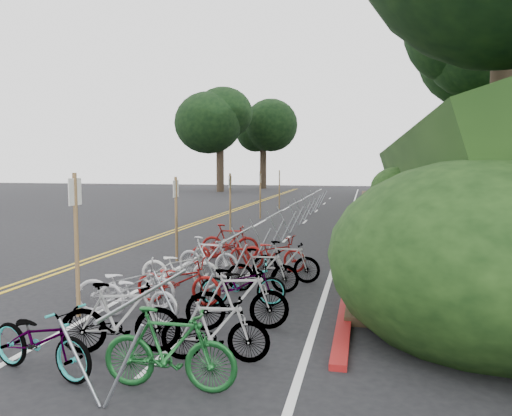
# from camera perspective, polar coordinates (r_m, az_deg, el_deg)

# --- Properties ---
(ground) EXTENTS (120.00, 120.00, 0.00)m
(ground) POSITION_cam_1_polar(r_m,az_deg,el_deg) (10.99, -21.77, -10.42)
(ground) COLOR black
(ground) RESTS_ON ground
(road_markings) EXTENTS (7.47, 80.00, 0.01)m
(road_markings) POSITION_cam_1_polar(r_m,az_deg,el_deg) (19.80, -3.56, -3.31)
(road_markings) COLOR gold
(road_markings) RESTS_ON ground
(red_curb) EXTENTS (0.25, 28.00, 0.10)m
(red_curb) POSITION_cam_1_polar(r_m,az_deg,el_deg) (20.93, 11.40, -2.82)
(red_curb) COLOR maroon
(red_curb) RESTS_ON ground
(embankment) EXTENTS (14.30, 48.14, 9.11)m
(embankment) POSITION_cam_1_polar(r_m,az_deg,el_deg) (28.63, 26.47, 3.88)
(embankment) COLOR black
(embankment) RESTS_ON ground
(tree_cluster) EXTENTS (32.37, 53.97, 18.24)m
(tree_cluster) POSITION_cam_1_polar(r_m,az_deg,el_deg) (32.16, 19.83, 20.08)
(tree_cluster) COLOR #2D2319
(tree_cluster) RESTS_ON ground
(bike_rack_front) EXTENTS (1.09, 2.90, 1.07)m
(bike_rack_front) POSITION_cam_1_polar(r_m,az_deg,el_deg) (7.41, -12.07, -11.29)
(bike_rack_front) COLOR gray
(bike_rack_front) RESTS_ON ground
(bike_racks_rest) EXTENTS (1.14, 23.00, 1.17)m
(bike_racks_rest) POSITION_cam_1_polar(r_m,az_deg,el_deg) (22.04, 4.45, -0.24)
(bike_racks_rest) COLOR gray
(bike_racks_rest) RESTS_ON ground
(signpost_near) EXTENTS (0.08, 0.40, 2.70)m
(signpost_near) POSITION_cam_1_polar(r_m,az_deg,el_deg) (9.86, -19.85, -2.97)
(signpost_near) COLOR brown
(signpost_near) RESTS_ON ground
(signposts_rest) EXTENTS (0.08, 18.40, 2.50)m
(signposts_rest) POSITION_cam_1_polar(r_m,az_deg,el_deg) (23.42, -1.03, 1.49)
(signposts_rest) COLOR brown
(signposts_rest) RESTS_ON ground
(bike_front) EXTENTS (1.29, 2.01, 1.00)m
(bike_front) POSITION_cam_1_polar(r_m,az_deg,el_deg) (10.20, -14.64, -8.54)
(bike_front) COLOR #9E9EA3
(bike_front) RESTS_ON ground
(bike_valet) EXTENTS (3.20, 10.52, 1.09)m
(bike_valet) POSITION_cam_1_polar(r_m,az_deg,el_deg) (10.50, -5.78, -8.01)
(bike_valet) COLOR slate
(bike_valet) RESTS_ON ground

